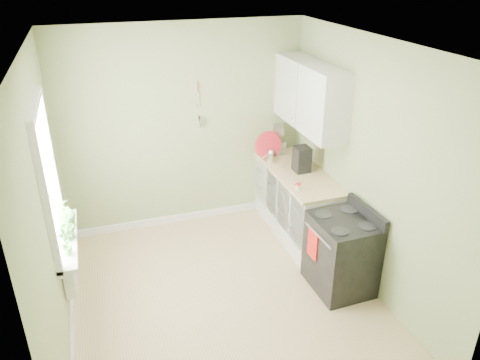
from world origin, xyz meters
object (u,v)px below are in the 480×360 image
object	(u,v)px
stand_mixer	(278,138)
kettle	(270,156)
coffee_maker	(302,160)
stove	(341,253)

from	to	relation	value
stand_mixer	kettle	distance (m)	0.44
stand_mixer	coffee_maker	size ratio (longest dim) A/B	1.29
stove	kettle	xyz separation A→B (m)	(-0.23, 1.58, 0.56)
kettle	stand_mixer	bearing A→B (deg)	55.03
stove	coffee_maker	xyz separation A→B (m)	(0.04, 1.19, 0.63)
kettle	coffee_maker	size ratio (longest dim) A/B	0.54
kettle	coffee_maker	world-z (taller)	coffee_maker
stove	stand_mixer	size ratio (longest dim) A/B	2.32
stand_mixer	kettle	size ratio (longest dim) A/B	2.41
coffee_maker	stand_mixer	bearing A→B (deg)	91.27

